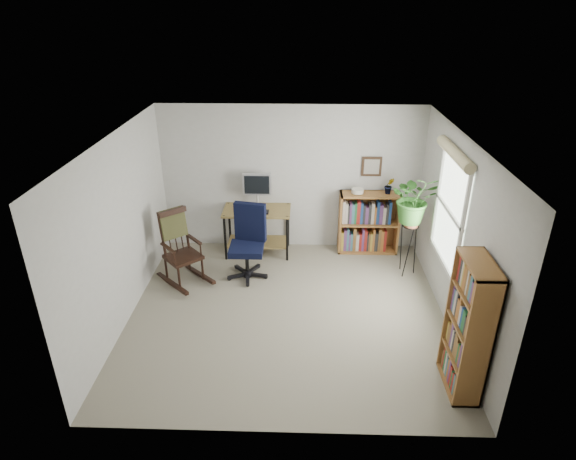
{
  "coord_description": "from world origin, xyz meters",
  "views": [
    {
      "loc": [
        0.18,
        -5.38,
        3.85
      ],
      "look_at": [
        0.0,
        0.4,
        1.05
      ],
      "focal_mm": 30.0,
      "sensor_mm": 36.0,
      "label": 1
    }
  ],
  "objects_px": {
    "office_chair": "(246,243)",
    "desk": "(257,231)",
    "rocking_chair": "(182,248)",
    "low_bookshelf": "(369,223)",
    "tall_bookshelf": "(468,328)"
  },
  "relations": [
    {
      "from": "desk",
      "to": "low_bookshelf",
      "type": "bearing_deg",
      "value": 3.76
    },
    {
      "from": "rocking_chair",
      "to": "low_bookshelf",
      "type": "xyz_separation_m",
      "value": [
        2.84,
        1.05,
        -0.05
      ]
    },
    {
      "from": "rocking_chair",
      "to": "tall_bookshelf",
      "type": "relative_size",
      "value": 0.73
    },
    {
      "from": "rocking_chair",
      "to": "office_chair",
      "type": "bearing_deg",
      "value": -32.49
    },
    {
      "from": "low_bookshelf",
      "to": "tall_bookshelf",
      "type": "xyz_separation_m",
      "value": [
        0.64,
        -3.11,
        0.26
      ]
    },
    {
      "from": "rocking_chair",
      "to": "low_bookshelf",
      "type": "height_order",
      "value": "rocking_chair"
    },
    {
      "from": "rocking_chair",
      "to": "low_bookshelf",
      "type": "relative_size",
      "value": 1.09
    },
    {
      "from": "rocking_chair",
      "to": "tall_bookshelf",
      "type": "height_order",
      "value": "tall_bookshelf"
    },
    {
      "from": "desk",
      "to": "tall_bookshelf",
      "type": "distance_m",
      "value": 3.89
    },
    {
      "from": "low_bookshelf",
      "to": "tall_bookshelf",
      "type": "bearing_deg",
      "value": -78.42
    },
    {
      "from": "office_chair",
      "to": "rocking_chair",
      "type": "distance_m",
      "value": 0.93
    },
    {
      "from": "low_bookshelf",
      "to": "office_chair",
      "type": "bearing_deg",
      "value": -154.79
    },
    {
      "from": "desk",
      "to": "tall_bookshelf",
      "type": "relative_size",
      "value": 0.7
    },
    {
      "from": "office_chair",
      "to": "desk",
      "type": "bearing_deg",
      "value": 94.72
    },
    {
      "from": "office_chair",
      "to": "tall_bookshelf",
      "type": "xyz_separation_m",
      "value": [
        2.56,
        -2.21,
        0.2
      ]
    }
  ]
}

